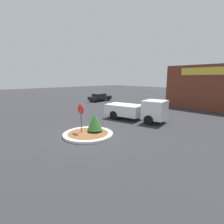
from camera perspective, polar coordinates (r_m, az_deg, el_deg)
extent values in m
plane|color=#2D2D30|center=(12.66, -7.80, -7.61)|extent=(120.00, 120.00, 0.00)
cylinder|color=silver|center=(12.63, -7.81, -7.23)|extent=(3.51, 3.51, 0.18)
cylinder|color=brown|center=(12.63, -7.81, -7.22)|extent=(2.88, 2.88, 0.18)
cylinder|color=#4C4C51|center=(12.65, -10.05, -2.41)|extent=(0.07, 0.07, 2.23)
cylinder|color=#B71414|center=(12.50, -10.17, 0.94)|extent=(0.70, 0.03, 0.70)
cylinder|color=brown|center=(12.91, -5.61, -6.04)|extent=(0.08, 0.08, 0.13)
cone|color=#2D6B28|center=(12.72, -5.67, -3.01)|extent=(1.11, 1.11, 1.28)
cube|color=white|center=(16.09, 13.83, 0.71)|extent=(2.25, 2.32, 1.67)
cube|color=white|center=(17.45, 4.08, 0.77)|extent=(3.86, 2.78, 1.04)
cube|color=black|center=(15.83, 16.09, 1.51)|extent=(0.43, 1.72, 0.58)
cylinder|color=black|center=(17.17, 14.27, -1.35)|extent=(0.89, 0.41, 0.86)
cylinder|color=black|center=(15.44, 11.85, -2.64)|extent=(0.89, 0.41, 0.86)
cylinder|color=black|center=(18.67, 3.82, -0.04)|extent=(0.89, 0.41, 0.86)
cylinder|color=black|center=(17.09, 0.60, -1.07)|extent=(0.89, 0.41, 0.86)
cube|color=gold|center=(23.50, 32.75, 11.29)|extent=(9.74, 0.08, 0.90)
cube|color=black|center=(30.82, -3.93, 4.68)|extent=(2.35, 4.40, 0.56)
cube|color=black|center=(30.61, -4.22, 5.60)|extent=(1.86, 2.20, 0.47)
cylinder|color=black|center=(32.36, -3.42, 4.60)|extent=(0.29, 0.73, 0.71)
cylinder|color=black|center=(31.23, -1.14, 4.38)|extent=(0.29, 0.73, 0.71)
cylinder|color=black|center=(30.53, -6.78, 4.14)|extent=(0.29, 0.73, 0.71)
cylinder|color=black|center=(29.32, -4.48, 3.90)|extent=(0.29, 0.73, 0.71)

